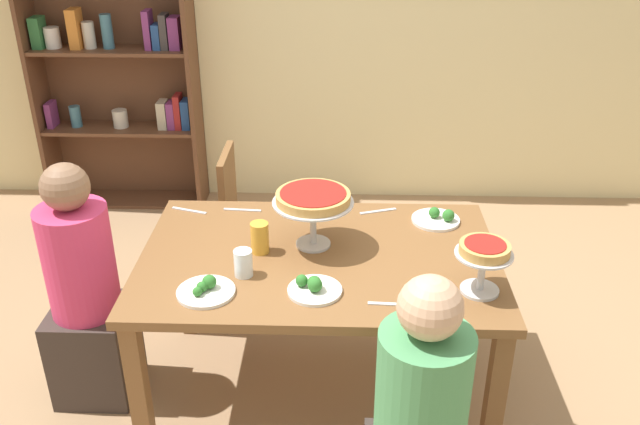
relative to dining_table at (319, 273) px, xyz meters
name	(u,v)px	position (x,y,z in m)	size (l,w,h in m)	color
ground_plane	(319,390)	(0.00, 0.00, -0.65)	(12.00, 12.00, 0.00)	#9E7A56
rear_partition	(330,1)	(0.00, 2.20, 0.75)	(8.00, 0.12, 2.80)	beige
dining_table	(319,273)	(0.00, 0.00, 0.00)	(1.51, 1.00, 0.74)	brown
bookshelf	(113,42)	(-1.44, 2.02, 0.51)	(1.10, 0.30, 2.21)	brown
diner_head_west	(87,302)	(-1.03, -0.02, -0.16)	(0.34, 0.34, 1.15)	#382D28
chair_far_left	(250,218)	(-0.41, 0.80, -0.17)	(0.40, 0.40, 0.87)	brown
deep_dish_pizza_stand	(313,201)	(-0.03, 0.08, 0.30)	(0.34, 0.34, 0.25)	silver
personal_pizza_stand	(484,256)	(0.63, -0.25, 0.25)	(0.22, 0.22, 0.21)	silver
salad_plate_near_diner	(206,290)	(-0.43, -0.30, 0.11)	(0.23, 0.23, 0.07)	white
salad_plate_far_diner	(313,287)	(-0.01, -0.28, 0.11)	(0.21, 0.21, 0.07)	white
salad_plate_spare	(438,218)	(0.54, 0.32, 0.11)	(0.22, 0.22, 0.07)	white
beer_glass_amber_tall	(260,238)	(-0.25, 0.02, 0.16)	(0.08, 0.08, 0.14)	gold
water_glass_clear_near	(243,263)	(-0.30, -0.17, 0.14)	(0.07, 0.07, 0.11)	white
cutlery_fork_near	(378,211)	(0.27, 0.41, 0.09)	(0.18, 0.02, 0.01)	silver
cutlery_knife_near	(302,214)	(-0.10, 0.37, 0.09)	(0.18, 0.02, 0.01)	silver
cutlery_fork_far	(242,210)	(-0.38, 0.40, 0.09)	(0.18, 0.02, 0.01)	silver
cutlery_knife_far	(392,304)	(0.28, -0.36, 0.09)	(0.18, 0.02, 0.01)	silver
cutlery_spare_fork	(189,210)	(-0.63, 0.39, 0.09)	(0.18, 0.02, 0.01)	silver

